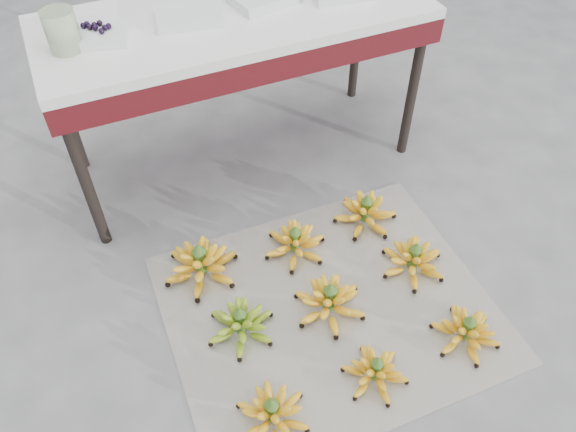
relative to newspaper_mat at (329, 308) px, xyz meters
name	(u,v)px	position (x,y,z in m)	size (l,w,h in m)	color
ground	(354,308)	(0.09, -0.04, 0.00)	(60.00, 60.00, 0.00)	#5D5D5F
newspaper_mat	(329,308)	(0.00, 0.00, 0.00)	(1.25, 1.05, 0.01)	white
bunch_front_left	(272,413)	(-0.38, -0.33, 0.06)	(0.30, 0.30, 0.16)	yellow
bunch_front_center	(375,372)	(0.01, -0.34, 0.05)	(0.23, 0.23, 0.14)	yellow
bunch_front_right	(466,331)	(0.40, -0.33, 0.06)	(0.29, 0.29, 0.15)	yellow
bunch_mid_left	(241,324)	(-0.36, 0.04, 0.06)	(0.31, 0.31, 0.16)	#61901D
bunch_mid_center	(329,301)	(-0.01, -0.01, 0.06)	(0.34, 0.34, 0.17)	yellow
bunch_mid_right	(413,260)	(0.41, 0.04, 0.06)	(0.34, 0.34, 0.16)	yellow
bunch_back_left	(201,264)	(-0.41, 0.37, 0.07)	(0.34, 0.34, 0.19)	yellow
bunch_back_center	(295,243)	(0.00, 0.32, 0.06)	(0.29, 0.29, 0.16)	yellow
bunch_back_right	(365,213)	(0.36, 0.35, 0.06)	(0.34, 0.34, 0.17)	yellow
vendor_table	(236,32)	(0.02, 0.99, 0.69)	(1.63, 0.65, 0.78)	black
tray_far_left	(95,35)	(-0.54, 0.99, 0.80)	(0.27, 0.22, 0.06)	silver
tray_left	(188,16)	(-0.17, 1.00, 0.80)	(0.28, 0.23, 0.04)	silver
glass_jar	(62,31)	(-0.65, 0.97, 0.86)	(0.12, 0.12, 0.15)	#D7EDBD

